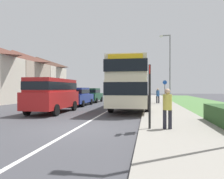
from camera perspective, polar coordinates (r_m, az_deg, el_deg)
ground_plane at (r=9.16m, az=-9.40°, el=-10.25°), size 120.00×120.00×0.00m
lane_marking_centre at (r=16.85m, az=-0.48°, el=-5.37°), size 0.14×60.00×0.01m
pavement_near_side at (r=14.66m, az=14.58°, el=-6.02°), size 3.20×68.00×0.12m
double_decker_bus at (r=17.49m, az=5.41°, el=1.85°), size 2.80×10.90×3.70m
parked_van_red at (r=15.08m, az=-15.59°, el=-0.84°), size 2.11×5.13×2.32m
parked_car_blue at (r=20.60m, az=-9.10°, el=-1.70°), size 1.99×4.60×1.73m
parked_car_dark_green at (r=25.43m, az=-5.38°, el=-1.37°), size 1.87×4.23×1.68m
pedestrian_at_stop at (r=8.44m, az=14.65°, el=-4.47°), size 0.34×0.34×1.67m
pedestrian_walking_away at (r=22.66m, az=12.20°, el=-1.45°), size 0.34×0.34×1.67m
bus_stop_sign at (r=8.35m, az=10.07°, el=-0.64°), size 0.09×0.52×2.60m
cycle_route_sign at (r=23.18m, az=14.00°, el=-0.29°), size 0.44×0.08×2.52m
street_lamp_mid at (r=23.15m, az=15.04°, el=6.54°), size 1.14×0.20×7.27m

